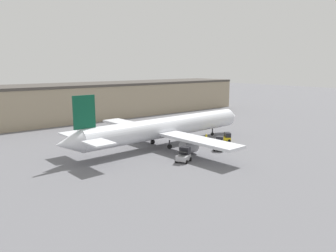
# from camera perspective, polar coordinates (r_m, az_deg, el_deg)

# --- Properties ---
(ground_plane) EXTENTS (400.00, 400.00, 0.00)m
(ground_plane) POSITION_cam_1_polar(r_m,az_deg,el_deg) (66.00, 0.00, -3.30)
(ground_plane) COLOR slate
(terminal_building) EXTENTS (90.84, 17.80, 10.46)m
(terminal_building) POSITION_cam_1_polar(r_m,az_deg,el_deg) (106.91, -9.07, 4.72)
(terminal_building) COLOR gray
(terminal_building) RESTS_ON ground_plane
(airplane) EXTENTS (45.29, 37.06, 11.07)m
(airplane) POSITION_cam_1_polar(r_m,az_deg,el_deg) (64.62, -0.64, -0.37)
(airplane) COLOR silver
(airplane) RESTS_ON ground_plane
(ground_crew_worker) EXTENTS (0.40, 0.40, 1.83)m
(ground_crew_worker) POSITION_cam_1_polar(r_m,az_deg,el_deg) (68.58, 6.67, -2.01)
(ground_crew_worker) COLOR #1E2338
(ground_crew_worker) RESTS_ON ground_plane
(baggage_tug) EXTENTS (3.17, 3.12, 1.87)m
(baggage_tug) POSITION_cam_1_polar(r_m,az_deg,el_deg) (69.85, 9.93, -1.96)
(baggage_tug) COLOR yellow
(baggage_tug) RESTS_ON ground_plane
(belt_loader_truck) EXTENTS (3.10, 2.95, 2.38)m
(belt_loader_truck) POSITION_cam_1_polar(r_m,az_deg,el_deg) (54.55, 2.77, -5.09)
(belt_loader_truck) COLOR #B2B2B7
(belt_loader_truck) RESTS_ON ground_plane
(pushback_tug) EXTENTS (3.26, 3.01, 2.50)m
(pushback_tug) POSITION_cam_1_polar(r_m,az_deg,el_deg) (62.58, 8.91, -3.14)
(pushback_tug) COLOR silver
(pushback_tug) RESTS_ON ground_plane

